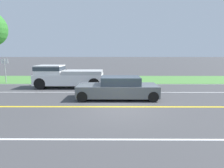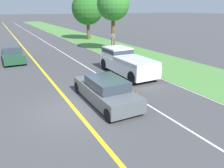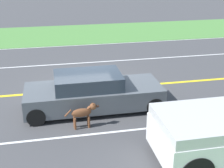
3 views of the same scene
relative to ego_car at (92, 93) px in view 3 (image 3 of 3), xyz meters
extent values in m
plane|color=#424244|center=(-1.76, -0.09, -0.63)|extent=(400.00, 400.00, 0.00)
cube|color=yellow|center=(-1.76, -0.09, -0.63)|extent=(0.18, 160.00, 0.01)
cube|color=white|center=(-8.76, -0.09, -0.63)|extent=(0.14, 160.00, 0.01)
cube|color=white|center=(1.74, -0.09, -0.63)|extent=(0.10, 160.00, 0.01)
cube|color=white|center=(-5.26, -0.09, -0.63)|extent=(0.10, 160.00, 0.01)
cube|color=#4C843D|center=(-11.76, -0.09, -0.62)|extent=(6.00, 160.00, 0.03)
cube|color=#51565B|center=(0.00, 0.04, -0.12)|extent=(1.81, 4.79, 0.69)
cube|color=#2D3842|center=(0.00, -0.15, 0.47)|extent=(1.56, 2.30, 0.49)
cylinder|color=black|center=(0.82, 2.04, -0.33)|extent=(0.22, 0.61, 0.61)
cylinder|color=black|center=(0.82, -1.96, -0.33)|extent=(0.22, 0.61, 0.61)
cylinder|color=black|center=(-0.82, 2.04, -0.33)|extent=(0.22, 0.61, 0.61)
cylinder|color=black|center=(-0.82, -1.96, -0.33)|extent=(0.22, 0.61, 0.61)
ellipsoid|color=brown|center=(1.26, -0.54, -0.10)|extent=(0.25, 0.65, 0.28)
cylinder|color=brown|center=(1.31, -0.31, -0.44)|extent=(0.07, 0.07, 0.39)
cylinder|color=brown|center=(1.35, -0.76, -0.44)|extent=(0.07, 0.07, 0.39)
cylinder|color=brown|center=(1.17, -0.32, -0.44)|extent=(0.07, 0.07, 0.39)
cylinder|color=brown|center=(1.20, -0.76, -0.44)|extent=(0.07, 0.07, 0.39)
cylinder|color=brown|center=(1.24, -0.27, 0.01)|extent=(0.14, 0.18, 0.17)
sphere|color=brown|center=(1.23, -0.16, 0.07)|extent=(0.23, 0.23, 0.22)
ellipsoid|color=#331E14|center=(1.22, -0.01, 0.05)|extent=(0.10, 0.11, 0.08)
cone|color=#55301C|center=(1.29, -0.16, 0.15)|extent=(0.07, 0.07, 0.10)
cone|color=#55301C|center=(1.17, -0.17, 0.15)|extent=(0.07, 0.07, 0.10)
cylinder|color=brown|center=(1.29, -0.95, -0.06)|extent=(0.06, 0.24, 0.24)
cube|color=beige|center=(3.68, 2.71, 0.61)|extent=(1.93, 3.06, 0.29)
cylinder|color=black|center=(2.78, 1.76, -0.19)|extent=(0.22, 0.88, 0.88)
camera|label=1|loc=(-10.39, 0.31, 2.01)|focal=28.00mm
camera|label=2|loc=(-4.65, -9.55, 4.05)|focal=35.00mm
camera|label=3|loc=(10.01, -1.33, 4.46)|focal=50.00mm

